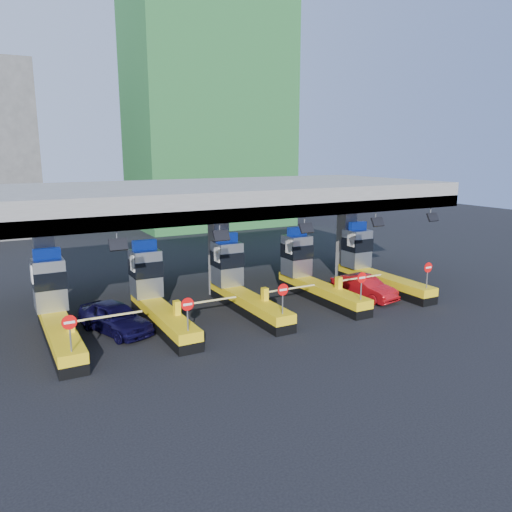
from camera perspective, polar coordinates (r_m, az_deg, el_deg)
ground at (r=29.15m, az=-1.75°, el=-5.95°), size 120.00×120.00×0.00m
toll_canopy at (r=30.47m, az=-4.28°, el=6.59°), size 28.00×12.09×7.00m
toll_lane_far_left at (r=26.27m, az=-22.00°, el=-5.66°), size 4.43×8.00×4.16m
toll_lane_left at (r=27.21m, az=-11.49°, el=-4.42°), size 4.43×8.00×4.16m
toll_lane_center at (r=28.99m, az=-2.01°, el=-3.17°), size 4.43×8.00×4.16m
toll_lane_right at (r=31.47m, az=6.15°, el=-2.03°), size 4.43×8.00×4.16m
toll_lane_far_right at (r=34.51m, az=13.00°, el=-1.03°), size 4.43×8.00×4.16m
bg_building_scaffold at (r=62.04m, az=-5.48°, el=16.52°), size 18.00×12.00×28.00m
van at (r=26.09m, az=-15.81°, el=-6.76°), size 3.34×4.97×1.57m
red_car at (r=31.48m, az=12.25°, el=-3.51°), size 2.19×4.53×1.43m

